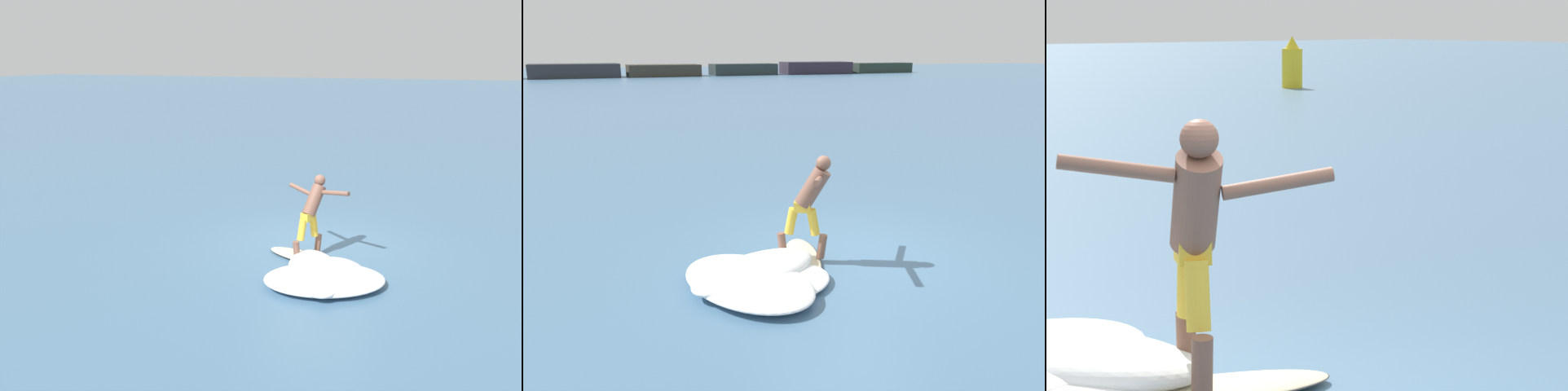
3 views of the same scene
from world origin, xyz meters
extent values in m
plane|color=#497091|center=(0.00, 0.00, 0.00)|extent=(200.00, 200.00, 0.00)
ellipsoid|color=beige|center=(-0.89, -0.07, 0.05)|extent=(1.08, 1.95, 0.09)
ellipsoid|color=beige|center=(-1.15, -0.98, 0.05)|extent=(0.39, 0.34, 0.08)
ellipsoid|color=#2D2D33|center=(-0.89, -0.07, 0.05)|extent=(1.10, 1.96, 0.04)
cone|color=black|center=(-0.68, 0.66, -0.06)|extent=(0.06, 0.06, 0.14)
cone|color=black|center=(-0.87, 0.58, -0.06)|extent=(0.06, 0.06, 0.14)
cone|color=black|center=(-0.56, 0.49, -0.06)|extent=(0.06, 0.06, 0.14)
cylinder|color=brown|center=(-0.60, -0.22, 0.29)|extent=(0.22, 0.20, 0.41)
cylinder|color=yellow|center=(-0.73, -0.16, 0.70)|extent=(0.27, 0.24, 0.45)
cylinder|color=brown|center=(-1.17, 0.08, 0.29)|extent=(0.22, 0.20, 0.41)
cylinder|color=yellow|center=(-1.05, 0.01, 0.70)|extent=(0.27, 0.24, 0.45)
cube|color=yellow|center=(-0.89, -0.07, 0.95)|extent=(0.32, 0.30, 0.16)
cylinder|color=brown|center=(-0.75, -0.15, 1.27)|extent=(0.63, 0.51, 0.70)
sphere|color=brown|center=(-0.60, -0.22, 1.67)|extent=(0.23, 0.23, 0.23)
cylinder|color=brown|center=(-0.43, 0.23, 1.38)|extent=(0.42, 0.65, 0.21)
cylinder|color=brown|center=(-0.87, -0.62, 1.50)|extent=(0.40, 0.65, 0.20)
ellipsoid|color=white|center=(-1.81, -0.50, 0.17)|extent=(2.40, 1.78, 0.33)
ellipsoid|color=white|center=(-1.37, -0.85, 0.08)|extent=(1.68, 1.58, 0.16)
ellipsoid|color=white|center=(-1.99, -0.73, 0.13)|extent=(2.31, 2.69, 0.26)
camera|label=1|loc=(-10.53, -2.85, 4.10)|focal=35.00mm
camera|label=2|loc=(-3.79, -7.22, 3.35)|focal=35.00mm
camera|label=3|loc=(5.18, -4.47, 2.36)|focal=85.00mm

